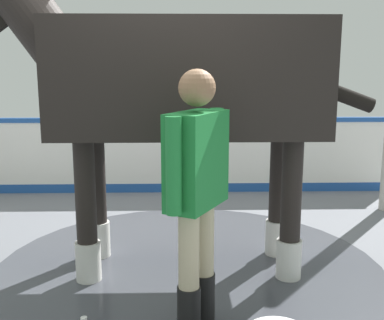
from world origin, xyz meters
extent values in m
cube|color=slate|center=(0.00, 0.00, -0.01)|extent=(16.00, 16.00, 0.02)
cylinder|color=#42444C|center=(0.03, 0.25, 0.00)|extent=(3.28, 3.28, 0.00)
cube|color=white|center=(-1.64, -1.56, 0.48)|extent=(4.20, 3.86, 0.95)
cube|color=#1E4C99|center=(-1.64, -1.56, 0.98)|extent=(4.21, 3.88, 0.06)
cube|color=#1E4C99|center=(-1.64, -1.56, 0.06)|extent=(4.20, 3.86, 0.12)
cube|color=black|center=(0.03, 0.25, 1.58)|extent=(2.15, 2.08, 0.89)
cylinder|color=black|center=(0.78, -0.11, 0.57)|extent=(0.16, 0.16, 1.14)
cylinder|color=silver|center=(0.78, -0.11, 0.16)|extent=(0.20, 0.20, 0.32)
cylinder|color=black|center=(0.45, -0.47, 0.57)|extent=(0.16, 0.16, 1.14)
cylinder|color=silver|center=(0.45, -0.47, 0.16)|extent=(0.20, 0.20, 0.32)
cylinder|color=black|center=(-0.40, 0.97, 0.57)|extent=(0.16, 0.16, 1.14)
cylinder|color=silver|center=(-0.40, 0.97, 0.16)|extent=(0.20, 0.20, 0.32)
cylinder|color=black|center=(-0.73, 0.61, 0.57)|extent=(0.16, 0.16, 1.14)
cylinder|color=silver|center=(-0.73, 0.61, 0.16)|extent=(0.20, 0.20, 0.32)
cylinder|color=black|center=(0.91, -0.56, 2.08)|extent=(0.88, 0.86, 0.95)
cylinder|color=black|center=(-0.82, 1.03, 1.48)|extent=(0.60, 0.56, 0.35)
cylinder|color=black|center=(0.55, 0.95, 0.16)|extent=(0.15, 0.15, 0.33)
cylinder|color=#C6B793|center=(0.55, 0.95, 0.58)|extent=(0.13, 0.13, 0.49)
cylinder|color=black|center=(0.76, 1.02, 0.16)|extent=(0.15, 0.15, 0.33)
cylinder|color=#C6B793|center=(0.76, 1.02, 0.58)|extent=(0.13, 0.13, 0.49)
cube|color=#1E7F38|center=(0.66, 0.99, 1.12)|extent=(0.53, 0.36, 0.58)
cylinder|color=#1E7F38|center=(0.38, 0.89, 1.13)|extent=(0.09, 0.09, 0.55)
cylinder|color=#1E7F38|center=(0.93, 1.08, 1.13)|extent=(0.09, 0.09, 0.55)
sphere|color=#936B4C|center=(0.66, 0.99, 1.55)|extent=(0.22, 0.22, 0.22)
camera|label=1|loc=(2.62, 2.98, 1.67)|focal=44.03mm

